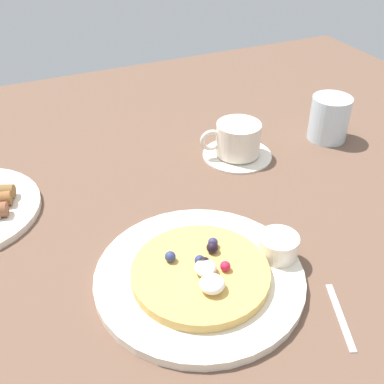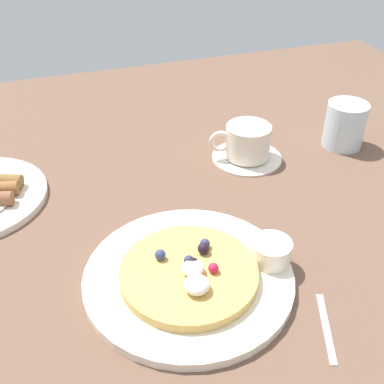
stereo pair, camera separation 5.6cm
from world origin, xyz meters
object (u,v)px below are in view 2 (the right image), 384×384
at_px(coffee_cup, 247,141).
at_px(coffee_saucer, 247,157).
at_px(pancake_plate, 189,277).
at_px(teaspoon, 336,374).
at_px(water_glass, 345,125).
at_px(syrup_ramekin, 271,251).

bearing_deg(coffee_cup, coffee_saucer, -11.27).
xyz_separation_m(pancake_plate, coffee_saucer, (0.19, 0.25, -0.00)).
bearing_deg(pancake_plate, coffee_cup, 52.75).
xyz_separation_m(pancake_plate, coffee_cup, (0.19, 0.25, 0.03)).
xyz_separation_m(teaspoon, water_glass, (0.28, 0.42, 0.04)).
distance_m(pancake_plate, syrup_ramekin, 0.11).
height_order(teaspoon, water_glass, water_glass).
bearing_deg(teaspoon, water_glass, 56.43).
xyz_separation_m(coffee_saucer, teaspoon, (-0.09, -0.43, -0.00)).
bearing_deg(pancake_plate, coffee_saucer, 52.48).
relative_size(pancake_plate, coffee_saucer, 2.14).
height_order(coffee_saucer, teaspoon, same).
height_order(coffee_saucer, coffee_cup, coffee_cup).
distance_m(pancake_plate, coffee_saucer, 0.32).
relative_size(syrup_ramekin, coffee_saucer, 0.43).
distance_m(coffee_cup, water_glass, 0.19).
relative_size(syrup_ramekin, water_glass, 0.64).
bearing_deg(teaspoon, pancake_plate, 119.95).
xyz_separation_m(syrup_ramekin, coffee_saucer, (0.08, 0.26, -0.02)).
relative_size(pancake_plate, syrup_ramekin, 5.04).
distance_m(syrup_ramekin, water_glass, 0.37).
height_order(pancake_plate, water_glass, water_glass).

